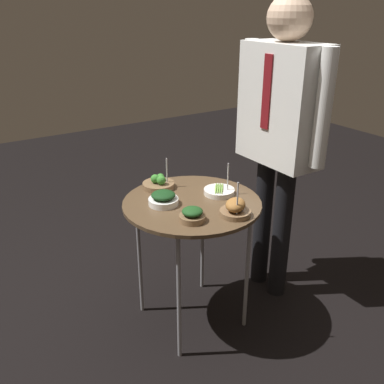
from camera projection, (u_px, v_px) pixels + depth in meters
ground_plane at (192, 317)px, 2.38m from camera, size 8.00×8.00×0.00m
serving_cart at (192, 211)px, 2.11m from camera, size 0.68×0.68×0.71m
bowl_spinach_near_rim at (163, 199)px, 2.05m from camera, size 0.15×0.15×0.07m
bowl_broccoli_far_rim at (159, 183)px, 2.24m from camera, size 0.17×0.17×0.16m
bowl_spinach_front_left at (192, 215)px, 1.89m from camera, size 0.12×0.12×0.06m
bowl_roast_center at (235, 208)px, 1.94m from camera, size 0.14×0.15×0.18m
bowl_asparagus_mid_left at (219, 191)px, 2.17m from camera, size 0.16×0.16×0.17m
waiter_figure at (281, 119)px, 2.23m from camera, size 0.61×0.23×1.65m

